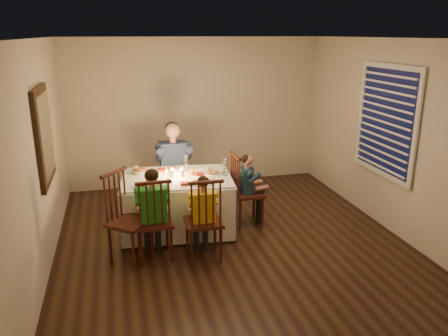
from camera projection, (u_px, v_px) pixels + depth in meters
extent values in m
plane|color=black|center=(231.00, 241.00, 5.82)|extent=(5.00, 5.00, 0.00)
cube|color=beige|center=(39.00, 159.00, 4.91)|extent=(0.02, 5.00, 2.60)
cube|color=beige|center=(391.00, 137.00, 5.96)|extent=(0.02, 5.00, 2.60)
cube|color=beige|center=(195.00, 113.00, 7.75)|extent=(4.50, 0.02, 2.60)
plane|color=white|center=(233.00, 38.00, 5.05)|extent=(5.00, 5.00, 0.00)
cube|color=white|center=(177.00, 178.00, 5.96)|extent=(1.56, 1.18, 0.04)
cube|color=white|center=(176.00, 190.00, 6.57)|extent=(1.50, 0.17, 0.72)
cube|color=white|center=(180.00, 219.00, 5.56)|extent=(1.50, 0.17, 0.72)
cube|color=white|center=(230.00, 200.00, 6.17)|extent=(0.13, 1.08, 0.72)
cube|color=white|center=(123.00, 206.00, 5.96)|extent=(0.13, 1.08, 0.72)
cylinder|color=white|center=(174.00, 169.00, 6.24)|extent=(0.28, 0.28, 0.02)
cylinder|color=white|center=(155.00, 184.00, 5.62)|extent=(0.28, 0.28, 0.02)
cylinder|color=white|center=(198.00, 183.00, 5.66)|extent=(0.28, 0.28, 0.02)
cylinder|color=white|center=(213.00, 174.00, 6.05)|extent=(0.28, 0.28, 0.02)
cylinder|color=white|center=(172.00, 173.00, 5.93)|extent=(0.06, 0.06, 0.10)
cylinder|color=white|center=(182.00, 173.00, 5.94)|extent=(0.06, 0.06, 0.10)
sphere|color=yellow|center=(136.00, 169.00, 6.15)|extent=(0.09, 0.09, 0.09)
sphere|color=orange|center=(192.00, 172.00, 6.02)|extent=(0.08, 0.08, 0.08)
imported|color=white|center=(140.00, 171.00, 6.09)|extent=(0.21, 0.21, 0.05)
cube|color=black|center=(44.00, 136.00, 5.14)|extent=(0.05, 0.95, 1.15)
cube|color=white|center=(46.00, 136.00, 5.14)|extent=(0.01, 0.78, 0.98)
cube|color=black|center=(387.00, 121.00, 5.99)|extent=(0.01, 1.20, 1.40)
cube|color=white|center=(386.00, 121.00, 5.98)|extent=(0.03, 1.34, 1.54)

